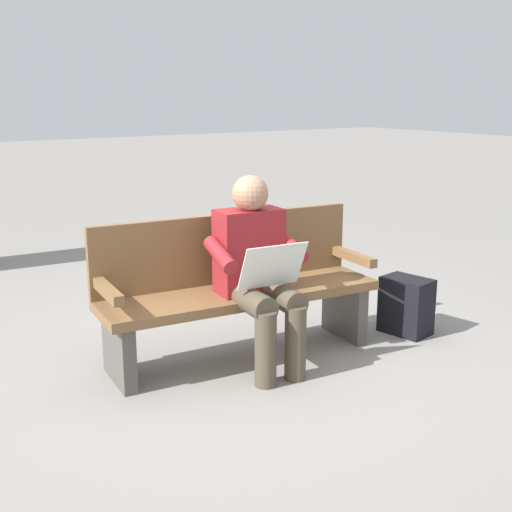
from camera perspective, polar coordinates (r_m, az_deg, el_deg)
name	(u,v)px	position (r m, az deg, el deg)	size (l,w,h in m)	color
ground_plane	(241,357)	(4.33, -1.26, -8.65)	(40.00, 40.00, 0.00)	gray
bench_near	(236,286)	(4.23, -1.73, -2.58)	(1.84, 0.66, 0.90)	brown
person_seated	(257,268)	(4.00, 0.13, -1.03)	(0.60, 0.60, 1.18)	maroon
backpack	(407,306)	(4.80, 12.83, -4.20)	(0.31, 0.37, 0.40)	black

